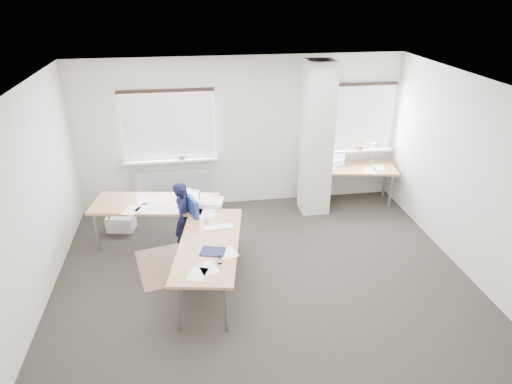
{
  "coord_description": "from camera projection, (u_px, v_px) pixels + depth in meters",
  "views": [
    {
      "loc": [
        -0.95,
        -5.55,
        3.98
      ],
      "look_at": [
        0.04,
        0.9,
        0.93
      ],
      "focal_mm": 32.0,
      "sensor_mm": 36.0,
      "label": 1
    }
  ],
  "objects": [
    {
      "name": "task_chair",
      "position": [
        206.0,
        237.0,
        7.21
      ],
      "size": [
        0.58,
        0.56,
        1.0
      ],
      "rotation": [
        0.0,
        0.0,
        0.35
      ],
      "color": "navy",
      "rests_on": "ground"
    },
    {
      "name": "person",
      "position": [
        184.0,
        219.0,
        7.09
      ],
      "size": [
        0.41,
        0.51,
        1.21
      ],
      "primitive_type": "imported",
      "rotation": [
        0.0,
        0.0,
        1.27
      ],
      "color": "black",
      "rests_on": "ground"
    },
    {
      "name": "floor_mat",
      "position": [
        183.0,
        262.0,
        7.08
      ],
      "size": [
        1.55,
        1.39,
        0.01
      ],
      "primitive_type": "cube",
      "rotation": [
        0.0,
        0.0,
        0.21
      ],
      "color": "#8C694C",
      "rests_on": "ground"
    },
    {
      "name": "desk_side",
      "position": [
        358.0,
        169.0,
        8.74
      ],
      "size": [
        1.5,
        0.93,
        1.22
      ],
      "rotation": [
        0.0,
        0.0,
        -0.17
      ],
      "color": "#966240",
      "rests_on": "ground"
    },
    {
      "name": "room_shell",
      "position": [
        270.0,
        153.0,
        6.48
      ],
      "size": [
        6.04,
        5.04,
        2.82
      ],
      "color": "beige",
      "rests_on": "ground"
    },
    {
      "name": "desk_main",
      "position": [
        183.0,
        223.0,
        6.79
      ],
      "size": [
        2.4,
        2.97,
        0.96
      ],
      "rotation": [
        0.0,
        0.0,
        -0.17
      ],
      "color": "#966240",
      "rests_on": "ground"
    },
    {
      "name": "ground",
      "position": [
        262.0,
        274.0,
        6.78
      ],
      "size": [
        6.0,
        6.0,
        0.0
      ],
      "primitive_type": "plane",
      "color": "#272420",
      "rests_on": "ground"
    },
    {
      "name": "white_crate",
      "position": [
        121.0,
        223.0,
        7.94
      ],
      "size": [
        0.51,
        0.4,
        0.27
      ],
      "primitive_type": "cube",
      "rotation": [
        0.0,
        0.0,
        -0.21
      ],
      "color": "white",
      "rests_on": "ground"
    }
  ]
}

